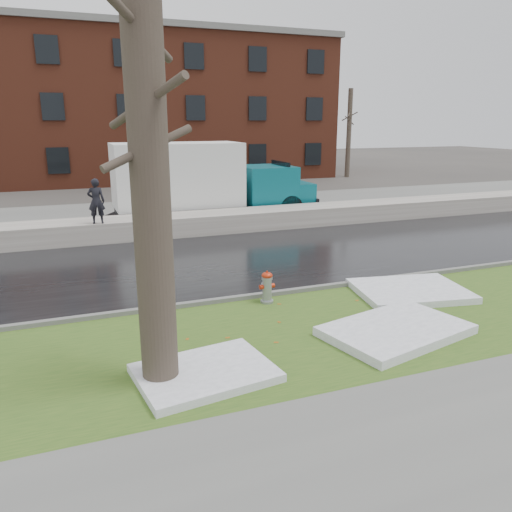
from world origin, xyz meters
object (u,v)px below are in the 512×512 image
object	(u,v)px
fire_hydrant	(267,286)
tree	(149,153)
box_truck	(202,180)
worker	(96,201)

from	to	relation	value
fire_hydrant	tree	world-z (taller)	tree
tree	box_truck	distance (m)	13.93
worker	tree	bearing A→B (deg)	99.44
fire_hydrant	box_truck	distance (m)	10.48
tree	box_truck	bearing A→B (deg)	72.05
tree	worker	size ratio (longest dim) A/B	4.71
tree	box_truck	world-z (taller)	tree
tree	box_truck	size ratio (longest dim) A/B	0.73
fire_hydrant	worker	distance (m)	8.24
fire_hydrant	tree	distance (m)	5.25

